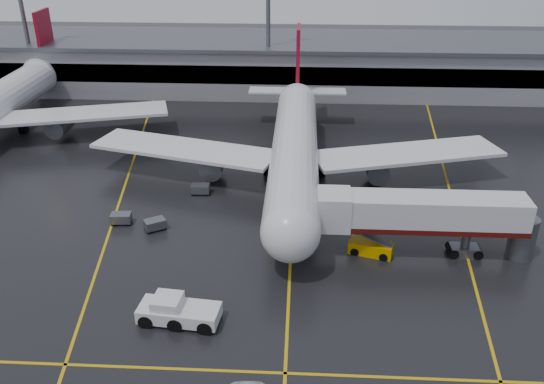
{
  "coord_description": "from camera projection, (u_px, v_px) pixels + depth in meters",
  "views": [
    {
      "loc": [
        0.7,
        -51.74,
        28.86
      ],
      "look_at": [
        -2.0,
        -2.0,
        4.0
      ],
      "focal_mm": 37.78,
      "sensor_mm": 36.0,
      "label": 1
    }
  ],
  "objects": [
    {
      "name": "ground",
      "position": [
        292.0,
        218.0,
        59.15
      ],
      "size": [
        220.0,
        220.0,
        0.0
      ],
      "primitive_type": "plane",
      "color": "black",
      "rests_on": "ground"
    },
    {
      "name": "apron_line_centre",
      "position": [
        292.0,
        218.0,
        59.14
      ],
      "size": [
        0.25,
        90.0,
        0.02
      ],
      "primitive_type": "cube",
      "color": "gold",
      "rests_on": "ground"
    },
    {
      "name": "apron_line_stop",
      "position": [
        285.0,
        373.0,
        39.49
      ],
      "size": [
        60.0,
        0.25,
        0.02
      ],
      "primitive_type": "cube",
      "color": "gold",
      "rests_on": "ground"
    },
    {
      "name": "apron_line_left",
      "position": [
        129.0,
        174.0,
        69.05
      ],
      "size": [
        9.99,
        69.35,
        0.02
      ],
      "primitive_type": "cube",
      "rotation": [
        0.0,
        0.0,
        0.14
      ],
      "color": "gold",
      "rests_on": "ground"
    },
    {
      "name": "apron_line_right",
      "position": [
        447.0,
        181.0,
        67.2
      ],
      "size": [
        7.57,
        69.64,
        0.02
      ],
      "primitive_type": "cube",
      "rotation": [
        0.0,
        0.0,
        -0.1
      ],
      "color": "gold",
      "rests_on": "ground"
    },
    {
      "name": "terminal",
      "position": [
        299.0,
        64.0,
        100.04
      ],
      "size": [
        122.0,
        19.0,
        8.6
      ],
      "color": "gray",
      "rests_on": "ground"
    },
    {
      "name": "light_mast_left",
      "position": [
        21.0,
        6.0,
        92.4
      ],
      "size": [
        3.0,
        1.2,
        25.45
      ],
      "color": "#595B60",
      "rests_on": "ground"
    },
    {
      "name": "light_mast_mid",
      "position": [
        268.0,
        9.0,
        90.45
      ],
      "size": [
        3.0,
        1.2,
        25.45
      ],
      "color": "#595B60",
      "rests_on": "ground"
    },
    {
      "name": "main_airliner",
      "position": [
        295.0,
        146.0,
        65.93
      ],
      "size": [
        48.8,
        45.6,
        14.1
      ],
      "color": "silver",
      "rests_on": "ground"
    },
    {
      "name": "jet_bridge",
      "position": [
        423.0,
        216.0,
        51.46
      ],
      "size": [
        19.9,
        3.4,
        6.05
      ],
      "color": "silver",
      "rests_on": "ground"
    },
    {
      "name": "pushback_tractor",
      "position": [
        177.0,
        311.0,
        44.13
      ],
      "size": [
        6.5,
        3.3,
        2.24
      ],
      "color": "silver",
      "rests_on": "ground"
    },
    {
      "name": "belt_loader",
      "position": [
        371.0,
        248.0,
        52.91
      ],
      "size": [
        4.29,
        2.78,
        2.52
      ],
      "color": "#DA9800",
      "rests_on": "ground"
    },
    {
      "name": "baggage_cart_a",
      "position": [
        155.0,
        224.0,
        56.84
      ],
      "size": [
        2.38,
        2.14,
        1.12
      ],
      "color": "#595B60",
      "rests_on": "ground"
    },
    {
      "name": "baggage_cart_b",
      "position": [
        121.0,
        218.0,
        57.94
      ],
      "size": [
        2.1,
        1.46,
        1.12
      ],
      "color": "#595B60",
      "rests_on": "ground"
    },
    {
      "name": "baggage_cart_c",
      "position": [
        201.0,
        189.0,
        63.99
      ],
      "size": [
        2.05,
        1.38,
        1.12
      ],
      "color": "#595B60",
      "rests_on": "ground"
    }
  ]
}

